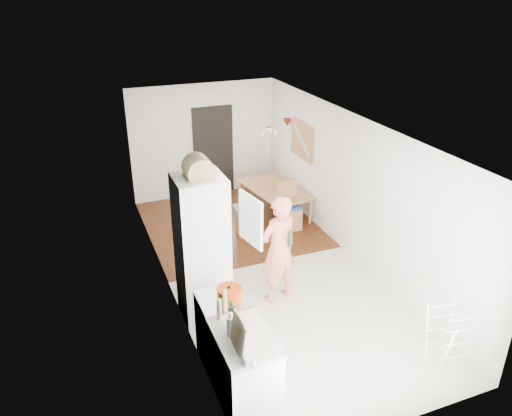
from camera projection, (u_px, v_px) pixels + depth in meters
room_shell at (265, 202)px, 7.91m from camera, size 3.20×7.00×2.50m
floor at (265, 269)px, 8.43m from camera, size 3.20×7.00×0.01m
wood_floor_overlay at (230, 224)px, 9.99m from camera, size 3.20×3.30×0.01m
sage_wall_panel at (201, 244)px, 5.44m from camera, size 0.02×3.00×1.30m
tile_splashback at (219, 325)px, 5.27m from camera, size 0.02×1.90×0.50m
doorway_recess at (213, 151)px, 11.02m from camera, size 0.90×0.04×2.00m
base_cabinet at (245, 370)px, 5.67m from camera, size 0.60×0.90×0.86m
worktop at (244, 338)px, 5.47m from camera, size 0.62×0.92×0.06m
range_cooker at (224, 330)px, 6.29m from camera, size 0.60×0.60×0.88m
cooker_top at (223, 300)px, 6.10m from camera, size 0.60×0.60×0.04m
fridge_housing at (202, 249)px, 6.90m from camera, size 0.66×0.66×2.15m
fridge_door at (251, 220)px, 6.65m from camera, size 0.14×0.56×0.70m
fridge_interior at (222, 214)px, 6.80m from camera, size 0.02×0.52×0.66m
pinboard at (302, 140)px, 9.91m from camera, size 0.03×0.90×0.70m
pinboard_frame at (302, 140)px, 9.90m from camera, size 0.00×0.94×0.74m
wall_sconce at (287, 122)px, 10.36m from camera, size 0.18×0.18×0.16m
person at (279, 240)px, 7.28m from camera, size 0.82×0.63×2.00m
dining_table at (276, 203)px, 10.33m from camera, size 0.97×1.49×0.49m
dining_chair at (290, 206)px, 9.63m from camera, size 0.42×0.42×0.94m
stool at (245, 225)px, 9.50m from camera, size 0.33×0.33×0.40m
grey_drape at (246, 212)px, 9.35m from camera, size 0.43×0.43×0.18m
drying_rack at (450, 339)px, 6.18m from camera, size 0.49×0.46×0.84m
bread_bin at (199, 170)px, 6.39m from camera, size 0.45×0.43×0.20m
red_casserole at (229, 294)px, 6.03m from camera, size 0.35×0.35×0.18m
steel_pan at (251, 359)px, 5.07m from camera, size 0.21×0.21×0.09m
held_bottle at (290, 238)px, 7.11m from camera, size 0.05×0.05×0.25m
bottle_a at (236, 321)px, 5.48m from camera, size 0.07×0.07×0.27m
bottle_b at (232, 317)px, 5.52m from camera, size 0.07×0.07×0.30m
bottle_c at (231, 327)px, 5.41m from camera, size 0.13×0.13×0.24m
pepper_mill_front at (219, 311)px, 5.70m from camera, size 0.07×0.07×0.21m
pepper_mill_back at (225, 302)px, 5.84m from camera, size 0.07×0.07×0.22m
chopping_boards at (239, 335)px, 5.17m from camera, size 0.10×0.30×0.40m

